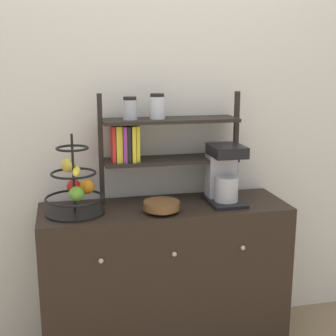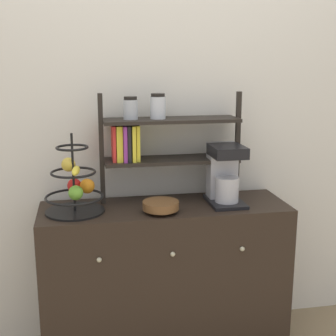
% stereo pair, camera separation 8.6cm
% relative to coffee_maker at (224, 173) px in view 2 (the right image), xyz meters
% --- Properties ---
extents(wall_back, '(7.00, 0.05, 2.60)m').
position_rel_coffee_maker_xyz_m(wall_back, '(-0.32, 0.24, 0.33)').
color(wall_back, silver).
rests_on(wall_back, ground_plane).
extents(sideboard, '(1.29, 0.43, 0.82)m').
position_rel_coffee_maker_xyz_m(sideboard, '(-0.32, -0.01, -0.57)').
color(sideboard, black).
rests_on(sideboard, ground_plane).
extents(coffee_maker, '(0.18, 0.26, 0.31)m').
position_rel_coffee_maker_xyz_m(coffee_maker, '(0.00, 0.00, 0.00)').
color(coffee_maker, black).
rests_on(coffee_maker, sideboard).
extents(fruit_stand, '(0.29, 0.29, 0.40)m').
position_rel_coffee_maker_xyz_m(fruit_stand, '(-0.77, -0.02, -0.03)').
color(fruit_stand, black).
rests_on(fruit_stand, sideboard).
extents(wooden_bowl, '(0.18, 0.18, 0.06)m').
position_rel_coffee_maker_xyz_m(wooden_bowl, '(-0.36, -0.11, -0.12)').
color(wooden_bowl, brown).
rests_on(wooden_bowl, sideboard).
extents(shelf_hutch, '(0.76, 0.20, 0.58)m').
position_rel_coffee_maker_xyz_m(shelf_hutch, '(-0.36, 0.10, 0.19)').
color(shelf_hutch, black).
rests_on(shelf_hutch, sideboard).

